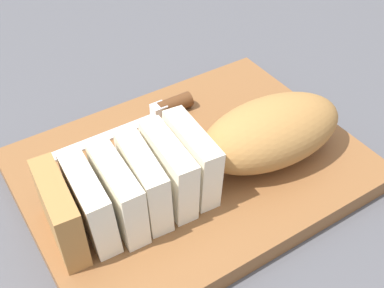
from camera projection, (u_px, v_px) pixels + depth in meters
name	position (u px, v px, depth m)	size (l,w,h in m)	color
ground_plane	(192.00, 175.00, 0.63)	(3.00, 3.00, 0.00)	#4C4C51
cutting_board	(192.00, 169.00, 0.63)	(0.42, 0.32, 0.03)	brown
bread_loaf	(213.00, 154.00, 0.57)	(0.39, 0.14, 0.08)	#A8753D
bread_knife	(157.00, 113.00, 0.68)	(0.23, 0.03, 0.02)	silver
crumb_near_knife	(175.00, 197.00, 0.57)	(0.01, 0.01, 0.01)	#A8753D
crumb_near_loaf	(201.00, 130.00, 0.66)	(0.01, 0.01, 0.01)	#A8753D
crumb_stray_left	(214.00, 161.00, 0.61)	(0.01, 0.01, 0.01)	#A8753D
crumb_stray_right	(234.00, 133.00, 0.65)	(0.00, 0.00, 0.00)	#A8753D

